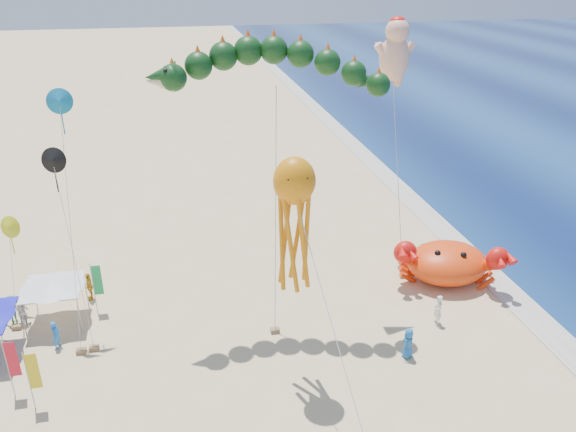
# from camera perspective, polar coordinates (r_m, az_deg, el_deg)

# --- Properties ---
(ground) EXTENTS (320.00, 320.00, 0.00)m
(ground) POSITION_cam_1_polar(r_m,az_deg,el_deg) (31.81, 4.36, -11.89)
(ground) COLOR #D1B784
(ground) RESTS_ON ground
(foam_strip) EXTENTS (320.00, 320.00, 0.00)m
(foam_strip) POSITION_cam_1_polar(r_m,az_deg,el_deg) (36.54, 23.00, -8.70)
(foam_strip) COLOR silver
(foam_strip) RESTS_ON ground
(crab_inflatable) EXTENTS (7.01, 5.81, 3.07)m
(crab_inflatable) POSITION_cam_1_polar(r_m,az_deg,el_deg) (37.24, 15.95, -4.52)
(crab_inflatable) COLOR #EA3A0C
(crab_inflatable) RESTS_ON ground
(dragon_kite) EXTENTS (12.28, 3.92, 15.04)m
(dragon_kite) POSITION_cam_1_polar(r_m,az_deg,el_deg) (28.75, -1.58, 14.19)
(dragon_kite) COLOR black
(dragon_kite) RESTS_ON ground
(cherub_kite) EXTENTS (2.00, 5.69, 15.67)m
(cherub_kite) POSITION_cam_1_polar(r_m,az_deg,el_deg) (38.19, 10.84, 16.20)
(cherub_kite) COLOR #F4B695
(cherub_kite) RESTS_ON ground
(octopus_kite) EXTENTS (2.90, 8.79, 11.22)m
(octopus_kite) POSITION_cam_1_polar(r_m,az_deg,el_deg) (24.99, 0.66, 0.16)
(octopus_kite) COLOR orange
(octopus_kite) RESTS_ON ground
(canopy_white) EXTENTS (3.43, 3.43, 2.71)m
(canopy_white) POSITION_cam_1_polar(r_m,az_deg,el_deg) (34.10, -22.85, -6.37)
(canopy_white) COLOR gray
(canopy_white) RESTS_ON ground
(feather_flags) EXTENTS (8.54, 7.64, 3.20)m
(feather_flags) POSITION_cam_1_polar(r_m,az_deg,el_deg) (31.61, -25.56, -10.41)
(feather_flags) COLOR gray
(feather_flags) RESTS_ON ground
(beachgoers) EXTENTS (24.35, 10.13, 1.79)m
(beachgoers) POSITION_cam_1_polar(r_m,az_deg,el_deg) (32.93, -14.42, -9.47)
(beachgoers) COLOR silver
(beachgoers) RESTS_ON ground
(small_kites) EXTENTS (7.16, 10.71, 13.11)m
(small_kites) POSITION_cam_1_polar(r_m,az_deg,el_deg) (31.20, -25.84, 0.92)
(small_kites) COLOR #0E6D9C
(small_kites) RESTS_ON ground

